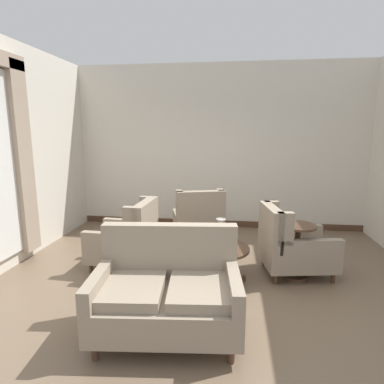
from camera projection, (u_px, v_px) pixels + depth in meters
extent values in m
plane|color=brown|center=(204.00, 300.00, 3.71)|extent=(8.43, 8.43, 0.00)
cube|color=silver|center=(219.00, 148.00, 6.34)|extent=(5.89, 0.08, 3.21)
cube|color=silver|center=(15.00, 154.00, 4.65)|extent=(0.08, 4.22, 3.21)
cube|color=#4C3323|center=(218.00, 223.00, 6.58)|extent=(5.73, 0.03, 0.12)
cube|color=tan|center=(23.00, 160.00, 4.66)|extent=(0.10, 0.32, 2.76)
cylinder|color=#4C3323|center=(219.00, 248.00, 4.17)|extent=(0.80, 0.80, 0.04)
cylinder|color=#4C3323|center=(218.00, 263.00, 4.21)|extent=(0.10, 0.10, 0.37)
cube|color=#4C3323|center=(235.00, 277.00, 4.21)|extent=(0.28, 0.07, 0.07)
cube|color=#4C3323|center=(210.00, 270.00, 4.44)|extent=(0.20, 0.27, 0.07)
cube|color=#4C3323|center=(210.00, 283.00, 4.06)|extent=(0.17, 0.28, 0.07)
cylinder|color=beige|center=(220.00, 245.00, 4.20)|extent=(0.10, 0.10, 0.02)
ellipsoid|color=beige|center=(221.00, 236.00, 4.17)|extent=(0.18, 0.18, 0.23)
cylinder|color=beige|center=(221.00, 223.00, 4.14)|extent=(0.07, 0.07, 0.11)
torus|color=beige|center=(221.00, 219.00, 4.13)|extent=(0.12, 0.12, 0.02)
cube|color=gray|center=(167.00, 308.00, 3.02)|extent=(1.44, 0.97, 0.30)
cube|color=gray|center=(170.00, 251.00, 3.28)|extent=(1.37, 0.27, 0.56)
cube|color=gray|center=(133.00, 290.00, 2.95)|extent=(0.61, 0.70, 0.10)
cube|color=gray|center=(198.00, 291.00, 2.93)|extent=(0.61, 0.70, 0.10)
cube|color=gray|center=(98.00, 284.00, 2.94)|extent=(0.18, 0.75, 0.21)
cube|color=gray|center=(234.00, 286.00, 2.90)|extent=(0.18, 0.75, 0.21)
cylinder|color=#4C3323|center=(95.00, 352.00, 2.74)|extent=(0.06, 0.06, 0.14)
cylinder|color=#4C3323|center=(231.00, 355.00, 2.70)|extent=(0.06, 0.06, 0.14)
cylinder|color=#4C3323|center=(116.00, 308.00, 3.42)|extent=(0.06, 0.06, 0.14)
cylinder|color=#4C3323|center=(225.00, 310.00, 3.38)|extent=(0.06, 0.06, 0.14)
cube|color=gray|center=(197.00, 232.00, 5.34)|extent=(0.94, 0.98, 0.26)
cube|color=gray|center=(201.00, 211.00, 4.93)|extent=(0.76, 0.34, 0.63)
cube|color=gray|center=(220.00, 204.00, 5.05)|extent=(0.15, 0.22, 0.48)
cube|color=gray|center=(180.00, 206.00, 4.96)|extent=(0.15, 0.22, 0.48)
cube|color=gray|center=(216.00, 217.00, 5.39)|extent=(0.29, 0.70, 0.19)
cube|color=gray|center=(178.00, 219.00, 5.30)|extent=(0.29, 0.70, 0.19)
cylinder|color=#4C3323|center=(211.00, 236.00, 5.73)|extent=(0.06, 0.06, 0.14)
cylinder|color=#4C3323|center=(178.00, 238.00, 5.65)|extent=(0.06, 0.06, 0.14)
cylinder|color=#4C3323|center=(219.00, 249.00, 5.11)|extent=(0.06, 0.06, 0.14)
cylinder|color=#4C3323|center=(182.00, 251.00, 5.02)|extent=(0.06, 0.06, 0.14)
cube|color=gray|center=(297.00, 255.00, 4.35)|extent=(1.02, 0.87, 0.27)
cube|color=gray|center=(271.00, 226.00, 4.26)|extent=(0.26, 0.74, 0.54)
cube|color=gray|center=(285.00, 229.00, 3.95)|extent=(0.21, 0.13, 0.41)
cube|color=gray|center=(271.00, 215.00, 4.56)|extent=(0.21, 0.13, 0.41)
cube|color=gray|center=(311.00, 247.00, 4.00)|extent=(0.82, 0.24, 0.19)
cube|color=gray|center=(294.00, 231.00, 4.62)|extent=(0.82, 0.24, 0.19)
cylinder|color=#4C3323|center=(333.00, 278.00, 4.13)|extent=(0.06, 0.06, 0.14)
cylinder|color=#4C3323|center=(315.00, 260.00, 4.68)|extent=(0.06, 0.06, 0.14)
cylinder|color=#4C3323|center=(275.00, 279.00, 4.10)|extent=(0.06, 0.06, 0.14)
cylinder|color=#4C3323|center=(264.00, 261.00, 4.66)|extent=(0.06, 0.06, 0.14)
cube|color=gray|center=(123.00, 248.00, 4.61)|extent=(0.90, 0.80, 0.27)
cube|color=gray|center=(146.00, 221.00, 4.47)|extent=(0.18, 0.77, 0.56)
cube|color=gray|center=(147.00, 210.00, 4.79)|extent=(0.20, 0.11, 0.43)
cube|color=gray|center=(131.00, 223.00, 4.15)|extent=(0.20, 0.11, 0.43)
cube|color=gray|center=(128.00, 225.00, 4.89)|extent=(0.76, 0.14, 0.19)
cube|color=gray|center=(109.00, 240.00, 4.25)|extent=(0.76, 0.14, 0.19)
cylinder|color=#4C3323|center=(110.00, 252.00, 5.00)|extent=(0.06, 0.06, 0.14)
cylinder|color=#4C3323|center=(91.00, 268.00, 4.42)|extent=(0.06, 0.06, 0.14)
cylinder|color=#4C3323|center=(153.00, 255.00, 4.88)|extent=(0.06, 0.06, 0.14)
cylinder|color=#4C3323|center=(139.00, 272.00, 4.29)|extent=(0.06, 0.06, 0.14)
cylinder|color=#4C3323|center=(298.00, 226.00, 4.14)|extent=(0.46, 0.46, 0.03)
cylinder|color=#4C3323|center=(297.00, 253.00, 4.21)|extent=(0.07, 0.07, 0.71)
cylinder|color=#4C3323|center=(295.00, 276.00, 4.27)|extent=(0.30, 0.30, 0.04)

